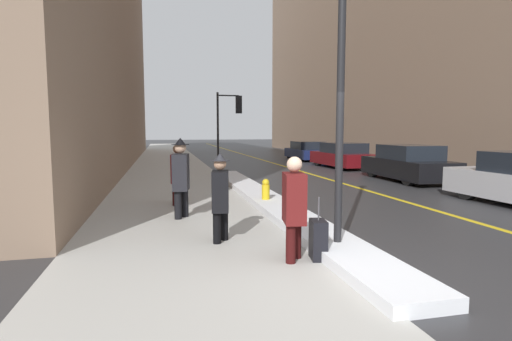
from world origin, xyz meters
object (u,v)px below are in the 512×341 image
Objects in this scene: pedestrian_trailing at (220,194)px; parked_car_maroon at (343,156)px; pedestrian_nearside at (294,204)px; pedestrian_in_fedora at (181,175)px; traffic_light_near at (231,114)px; pedestrian_in_glasses at (178,172)px; rolling_suitcase at (318,240)px; parked_car_black at (408,164)px; fire_hydrant at (266,193)px; parked_car_navy at (307,151)px; lamp_post at (342,37)px.

parked_car_maroon is (8.17, 12.38, -0.23)m from pedestrian_trailing.
pedestrian_in_fedora is (-1.47, 3.32, 0.10)m from pedestrian_nearside.
parked_car_maroon is (8.73, 10.30, -0.35)m from pedestrian_in_fedora.
pedestrian_trailing is (-2.53, -13.77, -1.94)m from traffic_light_near.
pedestrian_in_glasses reaches higher than rolling_suitcase.
fire_hydrant is at bearing 122.15° from parked_car_black.
fire_hydrant is at bearing 156.30° from parked_car_navy.
traffic_light_near reaches higher than pedestrian_nearside.
pedestrian_in_glasses is at bearing -108.41° from traffic_light_near.
parked_car_maroon is at bearing 179.09° from parked_car_navy.
pedestrian_trailing is 0.36× the size of parked_car_maroon.
pedestrian_nearside is at bearing 140.14° from parked_car_black.
pedestrian_in_fedora is at bearing 137.00° from parked_car_maroon.
traffic_light_near reaches higher than parked_car_maroon.
parked_car_black is at bearing 128.05° from pedestrian_in_fedora.
traffic_light_near is 2.46× the size of pedestrian_in_glasses.
traffic_light_near is 15.22m from pedestrian_nearside.
traffic_light_near is 0.89× the size of parked_car_black.
pedestrian_in_glasses is 0.38× the size of parked_car_navy.
lamp_post is 14.79m from traffic_light_near.
fire_hydrant is (1.59, 3.03, -0.50)m from pedestrian_trailing.
pedestrian_in_glasses reaches higher than parked_car_black.
pedestrian_nearside is at bearing 45.83° from pedestrian_trailing.
lamp_post is at bearing -94.53° from traffic_light_near.
fire_hydrant is at bearing 142.18° from parked_car_maroon.
fire_hydrant is (-0.12, 4.02, -2.97)m from lamp_post.
traffic_light_near is 2.18× the size of pedestrian_in_fedora.
fire_hydrant is (-0.94, -10.74, -2.44)m from traffic_light_near.
pedestrian_nearside is 0.67m from rolling_suitcase.
parked_car_navy is at bearing 34.33° from traffic_light_near.
parked_car_maroon is at bearing 156.29° from pedestrian_trailing.
parked_car_black is 7.65m from fire_hydrant.
pedestrian_trailing reaches higher than rolling_suitcase.
pedestrian_trailing is (-1.71, 0.99, -2.47)m from lamp_post.
pedestrian_in_fedora is at bearing -156.22° from fire_hydrant.
pedestrian_in_fedora is (-0.56, 2.08, 0.12)m from pedestrian_trailing.
lamp_post reaches higher than traffic_light_near.
pedestrian_in_glasses is at bearing 116.28° from lamp_post.
pedestrian_nearside is 2.21× the size of fire_hydrant.
lamp_post reaches higher than pedestrian_in_fedora.
parked_car_maroon is at bearing 3.02° from parked_car_black.
lamp_post is 15.09m from parked_car_maroon.
parked_car_maroon is (7.26, 13.61, -0.25)m from pedestrian_nearside.
traffic_light_near is 11.06m from fire_hydrant.
pedestrian_in_fedora is 18.16m from parked_car_navy.
pedestrian_in_fedora is at bearing 126.59° from lamp_post.
pedestrian_trailing is 3.69m from pedestrian_in_glasses.
pedestrian_in_fedora is at bearing 120.74° from parked_car_black.
fire_hydrant is at bearing 161.97° from pedestrian_trailing.
parked_car_black is 1.02× the size of parked_car_maroon.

